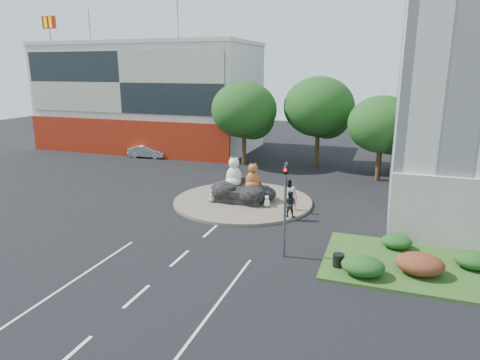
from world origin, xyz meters
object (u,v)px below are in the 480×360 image
object	(u,v)px
cat_white	(234,172)
pedestrian_dark	(290,204)
litter_bin	(338,260)
kitten_white	(267,201)
pedestrian_pink	(293,198)
cat_tabby	(253,176)
kitten_calico	(212,195)
parked_car	(147,151)

from	to	relation	value
cat_white	pedestrian_dark	distance (m)	5.50
pedestrian_dark	litter_bin	xyz separation A→B (m)	(3.82, -6.07, -0.62)
cat_white	litter_bin	size ratio (longest dim) A/B	3.55
kitten_white	pedestrian_dark	xyz separation A→B (m)	(1.93, -1.51, 0.45)
pedestrian_pink	litter_bin	xyz separation A→B (m)	(3.92, -7.49, -0.58)
cat_white	pedestrian_dark	world-z (taller)	cat_white
cat_tabby	kitten_calico	size ratio (longest dim) A/B	1.96
cat_white	cat_tabby	xyz separation A→B (m)	(1.48, -0.15, -0.16)
litter_bin	parked_car	bearing A→B (deg)	138.38
kitten_white	pedestrian_pink	size ratio (longest dim) A/B	0.51
parked_car	litter_bin	size ratio (longest dim) A/B	6.53
kitten_calico	parked_car	bearing A→B (deg)	142.23
cat_white	pedestrian_dark	size ratio (longest dim) A/B	1.31
cat_tabby	kitten_calico	distance (m)	3.22
kitten_calico	pedestrian_dark	xyz separation A→B (m)	(5.94, -1.30, 0.37)
kitten_calico	pedestrian_pink	distance (m)	5.85
kitten_calico	pedestrian_dark	distance (m)	6.09
kitten_white	pedestrian_dark	size ratio (longest dim) A/B	0.48
kitten_white	parked_car	bearing A→B (deg)	110.54
kitten_white	litter_bin	world-z (taller)	kitten_white
kitten_calico	cat_white	bearing A→B (deg)	53.07
cat_tabby	pedestrian_pink	distance (m)	3.46
cat_white	kitten_white	size ratio (longest dim) A/B	2.72
cat_white	litter_bin	distance (m)	12.28
kitten_calico	kitten_white	world-z (taller)	kitten_calico
cat_white	kitten_calico	size ratio (longest dim) A/B	2.28
parked_car	litter_bin	distance (m)	30.66
cat_white	parked_car	world-z (taller)	cat_white
cat_tabby	parked_car	bearing A→B (deg)	117.39
kitten_white	parked_car	distance (m)	21.40
kitten_calico	litter_bin	world-z (taller)	kitten_calico
pedestrian_dark	parked_car	bearing A→B (deg)	-33.59
cat_white	parked_car	distance (m)	18.61
cat_tabby	pedestrian_pink	bearing A→B (deg)	-43.07
pedestrian_dark	cat_tabby	bearing A→B (deg)	-33.28
pedestrian_pink	cat_white	bearing A→B (deg)	-20.36
kitten_white	pedestrian_pink	bearing A→B (deg)	-35.43
cat_white	litter_bin	xyz separation A→B (m)	(8.55, -8.63, -1.79)
pedestrian_dark	parked_car	world-z (taller)	pedestrian_dark
parked_car	litter_bin	xyz separation A→B (m)	(22.92, -20.36, -0.24)
kitten_white	pedestrian_pink	distance (m)	1.88
cat_tabby	litter_bin	world-z (taller)	cat_tabby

